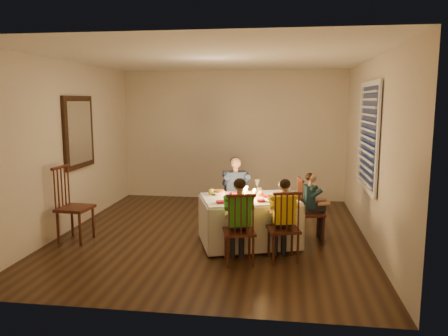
# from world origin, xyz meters

# --- Properties ---
(ground) EXTENTS (5.00, 5.00, 0.00)m
(ground) POSITION_xyz_m (0.00, 0.00, 0.00)
(ground) COLOR black
(ground) RESTS_ON ground
(wall_left) EXTENTS (0.02, 5.00, 2.60)m
(wall_left) POSITION_xyz_m (-2.25, 0.00, 1.30)
(wall_left) COLOR beige
(wall_left) RESTS_ON ground
(wall_right) EXTENTS (0.02, 5.00, 2.60)m
(wall_right) POSITION_xyz_m (2.25, 0.00, 1.30)
(wall_right) COLOR beige
(wall_right) RESTS_ON ground
(wall_back) EXTENTS (4.50, 0.02, 2.60)m
(wall_back) POSITION_xyz_m (0.00, 2.50, 1.30)
(wall_back) COLOR beige
(wall_back) RESTS_ON ground
(ceiling) EXTENTS (5.00, 5.00, 0.00)m
(ceiling) POSITION_xyz_m (0.00, 0.00, 2.60)
(ceiling) COLOR white
(ceiling) RESTS_ON wall_back
(dining_table) EXTENTS (1.52, 1.30, 0.64)m
(dining_table) POSITION_xyz_m (0.57, -0.39, 0.48)
(dining_table) COLOR silver
(dining_table) RESTS_ON ground
(chair_adult) EXTENTS (0.46, 0.45, 0.92)m
(chair_adult) POSITION_xyz_m (0.31, 0.30, 0.00)
(chair_adult) COLOR black
(chair_adult) RESTS_ON ground
(chair_near_left) EXTENTS (0.45, 0.44, 0.92)m
(chair_near_left) POSITION_xyz_m (0.51, -1.13, 0.00)
(chair_near_left) COLOR black
(chair_near_left) RESTS_ON ground
(chair_near_right) EXTENTS (0.45, 0.44, 0.92)m
(chair_near_right) POSITION_xyz_m (1.05, -0.94, 0.00)
(chair_near_right) COLOR black
(chair_near_right) RESTS_ON ground
(chair_end) EXTENTS (0.42, 0.43, 0.92)m
(chair_end) POSITION_xyz_m (1.44, -0.09, 0.00)
(chair_end) COLOR black
(chair_end) RESTS_ON ground
(chair_extra) EXTENTS (0.46, 0.48, 1.09)m
(chair_extra) POSITION_xyz_m (-1.90, -0.57, 0.00)
(chair_extra) COLOR black
(chair_extra) RESTS_ON ground
(adult) EXTENTS (0.48, 0.46, 1.14)m
(adult) POSITION_xyz_m (0.31, 0.30, 0.00)
(adult) COLOR navy
(adult) RESTS_ON ground
(child_green) EXTENTS (0.43, 0.41, 1.08)m
(child_green) POSITION_xyz_m (0.51, -1.13, 0.00)
(child_green) COLOR green
(child_green) RESTS_ON ground
(child_yellow) EXTENTS (0.41, 0.39, 1.05)m
(child_yellow) POSITION_xyz_m (1.05, -0.94, 0.00)
(child_yellow) COLOR yellow
(child_yellow) RESTS_ON ground
(child_teal) EXTENTS (0.33, 0.35, 0.99)m
(child_teal) POSITION_xyz_m (1.44, -0.09, 0.00)
(child_teal) COLOR #18333D
(child_teal) RESTS_ON ground
(setting_adult) EXTENTS (0.33, 0.33, 0.02)m
(setting_adult) POSITION_xyz_m (0.52, -0.15, 0.68)
(setting_adult) COLOR white
(setting_adult) RESTS_ON dining_table
(setting_green) EXTENTS (0.33, 0.33, 0.02)m
(setting_green) POSITION_xyz_m (0.40, -0.70, 0.68)
(setting_green) COLOR white
(setting_green) RESTS_ON dining_table
(setting_yellow) EXTENTS (0.33, 0.33, 0.02)m
(setting_yellow) POSITION_xyz_m (0.92, -0.54, 0.68)
(setting_yellow) COLOR white
(setting_yellow) RESTS_ON dining_table
(setting_teal) EXTENTS (0.33, 0.33, 0.02)m
(setting_teal) POSITION_xyz_m (0.98, -0.27, 0.68)
(setting_teal) COLOR white
(setting_teal) RESTS_ON dining_table
(candle_left) EXTENTS (0.06, 0.06, 0.10)m
(candle_left) POSITION_xyz_m (0.52, -0.40, 0.72)
(candle_left) COLOR silver
(candle_left) RESTS_ON dining_table
(candle_right) EXTENTS (0.06, 0.06, 0.10)m
(candle_right) POSITION_xyz_m (0.65, -0.36, 0.72)
(candle_right) COLOR silver
(candle_right) RESTS_ON dining_table
(squash) EXTENTS (0.09, 0.09, 0.09)m
(squash) POSITION_xyz_m (0.03, -0.28, 0.72)
(squash) COLOR yellow
(squash) RESTS_ON dining_table
(orange_fruit) EXTENTS (0.08, 0.08, 0.08)m
(orange_fruit) POSITION_xyz_m (0.72, -0.29, 0.71)
(orange_fruit) COLOR orange
(orange_fruit) RESTS_ON dining_table
(serving_bowl) EXTENTS (0.28, 0.28, 0.05)m
(serving_bowl) POSITION_xyz_m (0.13, -0.26, 0.70)
(serving_bowl) COLOR white
(serving_bowl) RESTS_ON dining_table
(wall_mirror) EXTENTS (0.06, 0.95, 1.15)m
(wall_mirror) POSITION_xyz_m (-2.22, 0.30, 1.50)
(wall_mirror) COLOR black
(wall_mirror) RESTS_ON wall_left
(window_blinds) EXTENTS (0.07, 1.34, 1.54)m
(window_blinds) POSITION_xyz_m (2.21, 0.10, 1.50)
(window_blinds) COLOR #0C1833
(window_blinds) RESTS_ON wall_right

